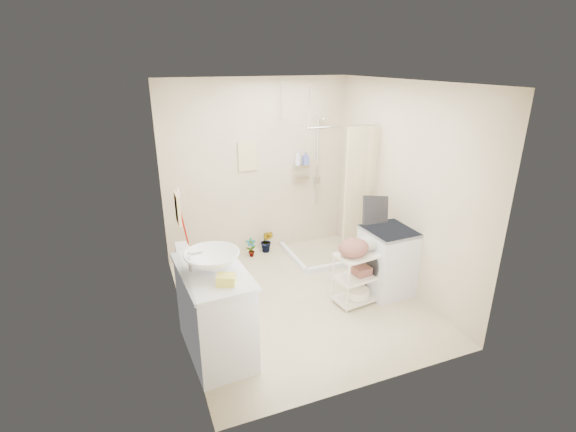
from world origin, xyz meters
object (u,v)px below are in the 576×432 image
(washing_machine, at_px, (388,260))
(vanity, at_px, (215,312))
(toilet, at_px, (205,268))
(laundry_rack, at_px, (358,273))

(washing_machine, bearing_deg, vanity, -173.06)
(vanity, xyz_separation_m, toilet, (0.12, 1.21, -0.13))
(washing_machine, bearing_deg, laundry_rack, -171.62)
(vanity, distance_m, washing_machine, 2.33)
(toilet, distance_m, laundry_rack, 1.93)
(washing_machine, height_order, laundry_rack, washing_machine)
(vanity, height_order, laundry_rack, vanity)
(vanity, distance_m, toilet, 1.22)
(toilet, bearing_deg, washing_machine, -107.75)
(toilet, xyz_separation_m, washing_machine, (2.18, -0.82, 0.09))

